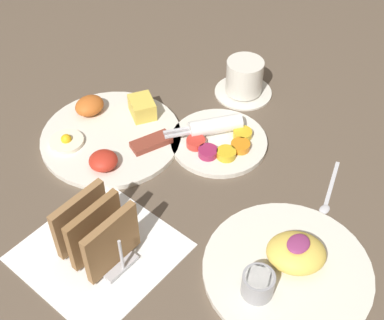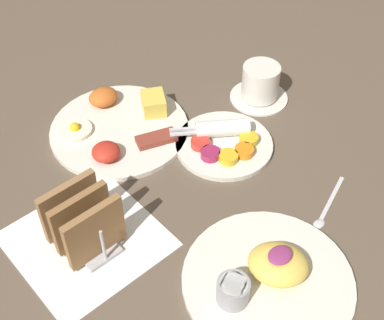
{
  "view_description": "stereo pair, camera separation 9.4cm",
  "coord_description": "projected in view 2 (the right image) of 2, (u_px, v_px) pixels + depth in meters",
  "views": [
    {
      "loc": [
        -0.44,
        -0.39,
        0.7
      ],
      "look_at": [
        0.07,
        0.04,
        0.03
      ],
      "focal_mm": 50.0,
      "sensor_mm": 36.0,
      "label": 1
    },
    {
      "loc": [
        -0.37,
        -0.46,
        0.7
      ],
      "look_at": [
        0.07,
        0.04,
        0.03
      ],
      "focal_mm": 50.0,
      "sensor_mm": 36.0,
      "label": 2
    }
  ],
  "objects": [
    {
      "name": "ground_plane",
      "position": [
        176.0,
        203.0,
        0.91
      ],
      "size": [
        3.0,
        3.0,
        0.0
      ],
      "primitive_type": "plane",
      "color": "brown"
    },
    {
      "name": "coffee_cup",
      "position": [
        260.0,
        84.0,
        1.09
      ],
      "size": [
        0.12,
        0.12,
        0.08
      ],
      "color": "silver",
      "rests_on": "ground_plane"
    },
    {
      "name": "toast_rack",
      "position": [
        82.0,
        220.0,
        0.82
      ],
      "size": [
        0.1,
        0.12,
        0.1
      ],
      "color": "#B7B7BC",
      "rests_on": "ground_plane"
    },
    {
      "name": "plate_breakfast",
      "position": [
        119.0,
        126.0,
        1.04
      ],
      "size": [
        0.27,
        0.27,
        0.05
      ],
      "color": "silver",
      "rests_on": "ground_plane"
    },
    {
      "name": "napkin_flat",
      "position": [
        87.0,
        240.0,
        0.86
      ],
      "size": [
        0.22,
        0.22,
        0.0
      ],
      "color": "white",
      "rests_on": "ground_plane"
    },
    {
      "name": "teaspoon",
      "position": [
        326.0,
        209.0,
        0.9
      ],
      "size": [
        0.13,
        0.05,
        0.01
      ],
      "color": "silver",
      "rests_on": "ground_plane"
    },
    {
      "name": "plate_condiments",
      "position": [
        224.0,
        142.0,
        1.0
      ],
      "size": [
        0.18,
        0.18,
        0.04
      ],
      "color": "silver",
      "rests_on": "ground_plane"
    },
    {
      "name": "plate_foreground",
      "position": [
        266.0,
        278.0,
        0.79
      ],
      "size": [
        0.26,
        0.26,
        0.06
      ],
      "color": "silver",
      "rests_on": "ground_plane"
    }
  ]
}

